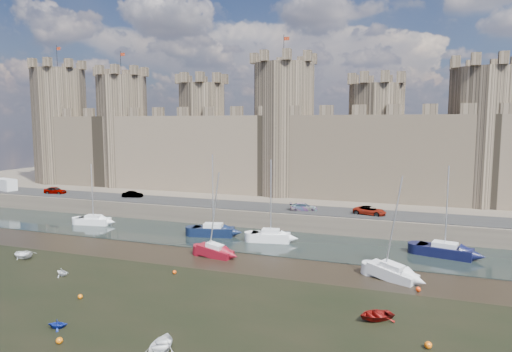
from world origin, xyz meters
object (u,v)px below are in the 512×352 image
Objects in this scene: dinghy_1 at (58,324)px; sailboat_0 at (93,220)px; car_0 at (55,190)px; sailboat_5 at (392,272)px; sailboat_1 at (213,230)px; sailboat_3 at (445,250)px; sailboat_4 at (215,251)px; car_1 at (132,194)px; sailboat_2 at (271,236)px; car_3 at (370,211)px; van at (5,185)px; car_2 at (303,207)px.

sailboat_0 is at bearing 4.69° from dinghy_1.
sailboat_5 is at bearing -114.82° from car_0.
sailboat_1 is 28.86m from sailboat_3.
sailboat_1 is 1.12× the size of sailboat_4.
car_1 is 10.62m from sailboat_0.
sailboat_2 is (28.12, -0.49, 0.10)m from sailboat_0.
sailboat_0 is 0.86× the size of sailboat_2.
sailboat_1 is 9.43m from sailboat_4.
car_3 is (39.68, -1.30, 0.05)m from car_1.
car_3 is 0.42× the size of sailboat_2.
car_0 is 12.00m from van.
sailboat_4 reaches higher than car_0.
dinghy_1 is (48.66, -38.57, -3.25)m from van.
sailboat_1 is at bearing 117.08° from car_2.
sailboat_5 is (15.48, -9.22, -0.10)m from sailboat_2.
sailboat_2 is at bearing -127.87° from car_1.
sailboat_0 is (27.75, -9.20, -2.88)m from van.
dinghy_1 is (36.67, -38.48, -2.81)m from car_0.
car_0 is 65.21m from sailboat_3.
sailboat_3 is 1.01× the size of sailboat_5.
sailboat_2 reaches higher than car_0.
sailboat_1 is 1.06× the size of sailboat_3.
sailboat_0 reaches higher than car_0.
car_0 is 1.14× the size of car_1.
sailboat_2 is 1.03× the size of sailboat_5.
car_1 is at bearing 150.03° from sailboat_4.
sailboat_5 reaches higher than car_2.
car_1 is 0.31× the size of sailboat_1.
car_3 is 13.13m from sailboat_3.
car_2 is 18.77m from sailboat_4.
car_1 is 22.92m from sailboat_1.
car_0 is 0.36× the size of sailboat_1.
car_3 is 0.46× the size of sailboat_4.
car_3 is at bearing 57.41° from sailboat_4.
sailboat_3 reaches higher than sailboat_0.
sailboat_4 is at bearing -125.34° from sailboat_2.
car_2 is at bearing 103.23° from car_3.
car_2 is at bearing 150.62° from sailboat_5.
van is at bearing 169.04° from sailboat_4.
dinghy_1 is at bearing -99.73° from sailboat_1.
sailboat_2 reaches higher than sailboat_3.
sailboat_4 is (24.36, -19.10, -2.34)m from car_1.
sailboat_0 is 6.61× the size of dinghy_1.
sailboat_2 is 1.02× the size of sailboat_3.
sailboat_5 is at bearing -159.12° from car_2.
van is 0.56× the size of sailboat_0.
sailboat_5 is at bearing -104.53° from sailboat_3.
sailboat_3 reaches higher than dinghy_1.
car_1 is (15.52, 1.24, -0.10)m from car_0.
sailboat_1 is at bearing -165.90° from sailboat_3.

